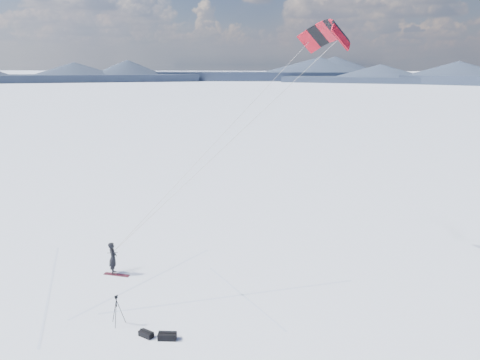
% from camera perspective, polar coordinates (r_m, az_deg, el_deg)
% --- Properties ---
extents(ground, '(1800.00, 1800.00, 0.00)m').
position_cam_1_polar(ground, '(23.44, -15.17, -15.54)').
color(ground, white).
extents(horizon_hills, '(704.47, 706.88, 8.65)m').
position_cam_1_polar(horizon_hills, '(21.96, -15.75, -7.51)').
color(horizon_hills, black).
rests_on(horizon_hills, ground).
extents(snow_tracks, '(13.93, 9.84, 0.01)m').
position_cam_1_polar(snow_tracks, '(24.32, -19.50, -14.73)').
color(snow_tracks, silver).
rests_on(snow_tracks, ground).
extents(snowkiter, '(0.64, 0.78, 1.84)m').
position_cam_1_polar(snowkiter, '(27.53, -15.11, -10.93)').
color(snowkiter, black).
rests_on(snowkiter, ground).
extents(snowboard, '(1.50, 0.40, 0.04)m').
position_cam_1_polar(snowboard, '(27.29, -14.80, -11.09)').
color(snowboard, maroon).
rests_on(snowboard, ground).
extents(tripod, '(0.64, 0.57, 1.40)m').
position_cam_1_polar(tripod, '(22.21, -14.80, -14.63)').
color(tripod, black).
rests_on(tripod, ground).
extents(gear_bag_a, '(0.81, 0.45, 0.35)m').
position_cam_1_polar(gear_bag_a, '(21.09, -8.86, -18.28)').
color(gear_bag_a, black).
rests_on(gear_bag_a, ground).
extents(gear_bag_b, '(0.71, 0.54, 0.29)m').
position_cam_1_polar(gear_bag_b, '(21.44, -11.38, -17.90)').
color(gear_bag_b, black).
rests_on(gear_bag_b, ground).
extents(power_kite, '(12.68, 6.78, 12.47)m').
position_cam_1_polar(power_kite, '(26.92, 10.56, 16.87)').
color(power_kite, '#B30C1A').
rests_on(power_kite, ground).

